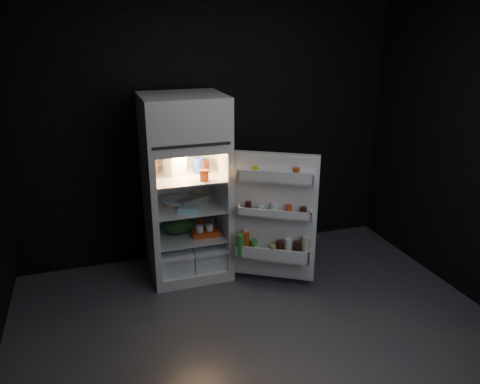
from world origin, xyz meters
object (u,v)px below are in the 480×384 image
object	(u,v)px
milk_jug	(175,162)
egg_carton	(193,201)
fridge_door	(275,220)
refrigerator	(185,181)
yogurt_tray	(206,233)

from	to	relation	value
milk_jug	egg_carton	size ratio (longest dim) A/B	0.78
fridge_door	egg_carton	xyz separation A→B (m)	(-0.64, 0.51, 0.08)
refrigerator	milk_jug	size ratio (longest dim) A/B	7.42
milk_jug	yogurt_tray	bearing A→B (deg)	-56.11
fridge_door	yogurt_tray	world-z (taller)	fridge_door
fridge_door	refrigerator	bearing A→B (deg)	140.95
refrigerator	fridge_door	distance (m)	0.94
egg_carton	fridge_door	bearing A→B (deg)	-63.62
milk_jug	refrigerator	bearing A→B (deg)	-32.07
refrigerator	fridge_door	world-z (taller)	refrigerator
refrigerator	egg_carton	bearing A→B (deg)	-42.29
egg_carton	yogurt_tray	bearing A→B (deg)	-73.51
refrigerator	egg_carton	distance (m)	0.21
refrigerator	fridge_door	bearing A→B (deg)	-39.05
milk_jug	yogurt_tray	xyz separation A→B (m)	(0.24, -0.18, -0.69)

